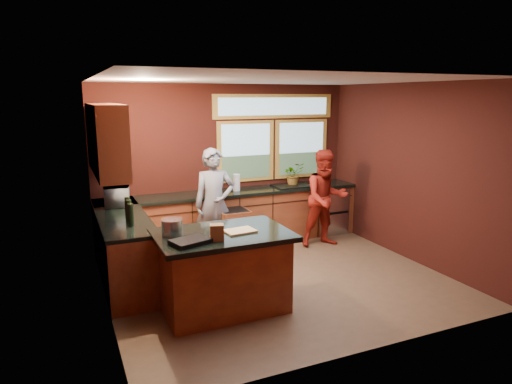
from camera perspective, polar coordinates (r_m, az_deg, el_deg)
floor at (r=6.47m, az=2.64°, el=-10.81°), size 4.50×4.50×0.00m
room_shell at (r=6.07m, az=-3.64°, el=5.28°), size 4.52×4.02×2.71m
back_counter at (r=7.87m, az=-1.47°, el=-3.07°), size 4.50×0.64×0.93m
left_counter at (r=6.56m, az=-16.34°, el=-6.62°), size 0.64×2.30×0.93m
island at (r=5.48m, az=-4.16°, el=-9.75°), size 1.55×1.05×0.95m
person_grey at (r=7.04m, az=-5.20°, el=-1.54°), size 0.68×0.49×1.73m
person_red at (r=7.72m, az=8.70°, el=-0.80°), size 0.85×0.70×1.63m
microwave at (r=6.96m, az=-17.01°, el=-0.40°), size 0.40×0.56×0.29m
potted_plant at (r=8.18m, az=4.71°, el=2.26°), size 0.36×0.32×0.40m
paper_towel at (r=7.68m, az=-2.47°, el=1.20°), size 0.12×0.12×0.28m
cutting_board at (r=5.34m, az=-2.02°, el=-4.88°), size 0.38×0.29×0.02m
stock_pot at (r=5.29m, az=-10.43°, el=-4.33°), size 0.24×0.24×0.18m
paper_bag at (r=5.02m, az=-4.92°, el=-5.05°), size 0.18×0.16×0.18m
black_tray at (r=4.96m, az=-8.21°, el=-6.14°), size 0.46×0.39×0.05m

